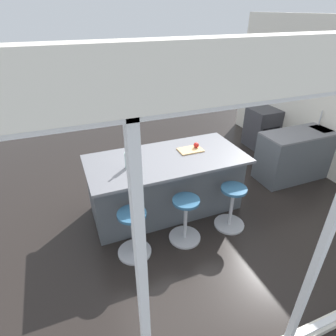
# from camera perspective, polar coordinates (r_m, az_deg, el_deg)

# --- Properties ---
(ground_plane) EXTENTS (7.66, 7.66, 0.00)m
(ground_plane) POSITION_cam_1_polar(r_m,az_deg,el_deg) (4.78, 1.95, -6.05)
(ground_plane) COLOR black
(interior_partition_left) EXTENTS (0.15, 5.17, 2.72)m
(interior_partition_left) POSITION_cam_1_polar(r_m,az_deg,el_deg) (5.93, 29.95, 11.90)
(interior_partition_left) COLOR silver
(interior_partition_left) RESTS_ON ground_plane
(sink_cabinet) EXTENTS (2.01, 0.60, 1.18)m
(sink_cabinet) POSITION_cam_1_polar(r_m,az_deg,el_deg) (5.87, 26.74, 2.93)
(sink_cabinet) COLOR #4C5156
(sink_cabinet) RESTS_ON ground_plane
(oven_range) EXTENTS (0.60, 0.61, 0.87)m
(oven_range) POSITION_cam_1_polar(r_m,az_deg,el_deg) (6.74, 18.60, 7.72)
(oven_range) COLOR #38383D
(oven_range) RESTS_ON ground_plane
(kitchen_island) EXTENTS (2.29, 1.10, 0.94)m
(kitchen_island) POSITION_cam_1_polar(r_m,az_deg,el_deg) (4.28, -0.49, -3.15)
(kitchen_island) COLOR #4C5156
(kitchen_island) RESTS_ON ground_plane
(stool_by_window) EXTENTS (0.44, 0.44, 0.66)m
(stool_by_window) POSITION_cam_1_polar(r_m,az_deg,el_deg) (4.14, 12.76, -8.00)
(stool_by_window) COLOR #B7B7BC
(stool_by_window) RESTS_ON ground_plane
(stool_middle) EXTENTS (0.44, 0.44, 0.66)m
(stool_middle) POSITION_cam_1_polar(r_m,az_deg,el_deg) (3.84, 3.55, -10.66)
(stool_middle) COLOR #B7B7BC
(stool_middle) RESTS_ON ground_plane
(stool_near_camera) EXTENTS (0.44, 0.44, 0.66)m
(stool_near_camera) POSITION_cam_1_polar(r_m,az_deg,el_deg) (3.66, -7.06, -13.35)
(stool_near_camera) COLOR #B7B7BC
(stool_near_camera) RESTS_ON ground_plane
(cutting_board) EXTENTS (0.36, 0.24, 0.02)m
(cutting_board) POSITION_cam_1_polar(r_m,az_deg,el_deg) (4.22, 4.58, 3.68)
(cutting_board) COLOR tan
(cutting_board) RESTS_ON kitchen_island
(apple_red) EXTENTS (0.08, 0.08, 0.08)m
(apple_red) POSITION_cam_1_polar(r_m,az_deg,el_deg) (4.27, 5.77, 4.66)
(apple_red) COLOR red
(apple_red) RESTS_ON cutting_board
(water_bottle) EXTENTS (0.06, 0.06, 0.31)m
(water_bottle) POSITION_cam_1_polar(r_m,az_deg,el_deg) (3.75, -8.35, 1.75)
(water_bottle) COLOR silver
(water_bottle) RESTS_ON kitchen_island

